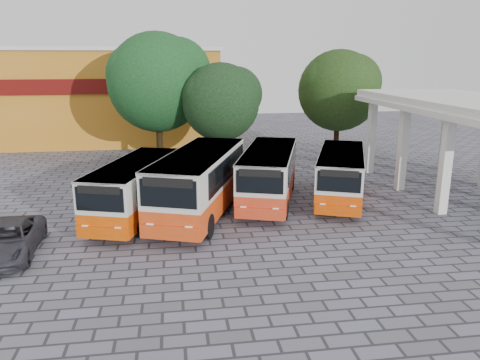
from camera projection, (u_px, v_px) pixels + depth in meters
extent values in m
plane|color=#56555F|center=(295.00, 235.00, 20.30)|extent=(90.00, 90.00, 0.00)
cube|color=silver|center=(371.00, 135.00, 30.80)|extent=(0.45, 0.45, 5.00)
cube|color=silver|center=(446.00, 133.00, 31.54)|extent=(0.45, 0.45, 5.00)
cube|color=silver|center=(475.00, 102.00, 24.26)|extent=(6.60, 15.60, 0.40)
cube|color=silver|center=(474.00, 109.00, 24.35)|extent=(6.80, 15.80, 0.30)
cube|color=#B87119|center=(106.00, 97.00, 42.64)|extent=(20.00, 10.00, 8.00)
cube|color=#590C0A|center=(97.00, 87.00, 37.45)|extent=(20.00, 0.20, 1.20)
cube|color=silver|center=(103.00, 49.00, 41.58)|extent=(20.40, 10.40, 0.30)
cube|color=#CE4300|center=(137.00, 201.00, 22.31)|extent=(4.40, 7.80, 0.98)
cube|color=beige|center=(135.00, 177.00, 22.01)|extent=(4.40, 7.80, 1.37)
cube|color=beige|center=(135.00, 164.00, 21.85)|extent=(4.44, 7.81, 0.11)
cube|color=black|center=(110.00, 177.00, 21.85)|extent=(1.92, 5.89, 0.98)
cube|color=black|center=(160.00, 176.00, 22.17)|extent=(1.92, 5.89, 0.98)
cube|color=black|center=(129.00, 200.00, 18.42)|extent=(1.93, 0.66, 0.98)
cube|color=black|center=(128.00, 190.00, 18.32)|extent=(1.71, 0.60, 0.32)
cylinder|color=black|center=(109.00, 227.00, 19.95)|extent=(0.26, 0.93, 0.93)
cylinder|color=black|center=(157.00, 224.00, 20.23)|extent=(0.26, 0.93, 0.93)
cylinder|color=black|center=(121.00, 195.00, 24.59)|extent=(0.26, 0.93, 0.93)
cylinder|color=black|center=(160.00, 193.00, 24.87)|extent=(0.26, 0.93, 0.93)
cube|color=#C73B0D|center=(200.00, 196.00, 22.57)|extent=(5.32, 8.96, 1.13)
cube|color=beige|center=(199.00, 169.00, 22.22)|extent=(5.32, 8.96, 1.58)
cube|color=beige|center=(199.00, 154.00, 22.04)|extent=(5.37, 8.97, 0.13)
cube|color=black|center=(172.00, 170.00, 22.04)|extent=(2.44, 6.69, 1.13)
cube|color=black|center=(227.00, 168.00, 22.40)|extent=(2.44, 6.69, 1.13)
cube|color=black|center=(206.00, 194.00, 18.09)|extent=(2.19, 0.83, 1.13)
cube|color=black|center=(206.00, 183.00, 17.98)|extent=(1.94, 0.74, 0.37)
cylinder|color=black|center=(177.00, 226.00, 19.85)|extent=(0.30, 1.07, 1.07)
cylinder|color=black|center=(231.00, 223.00, 20.17)|extent=(0.30, 1.07, 1.07)
cylinder|color=black|center=(175.00, 190.00, 25.19)|extent=(0.30, 1.07, 1.07)
cylinder|color=black|center=(218.00, 188.00, 25.51)|extent=(0.30, 1.07, 1.07)
cube|color=red|center=(269.00, 186.00, 24.69)|extent=(4.62, 8.17, 1.03)
cube|color=beige|center=(269.00, 163.00, 24.38)|extent=(4.62, 8.17, 1.44)
cube|color=beige|center=(269.00, 151.00, 24.21)|extent=(4.67, 8.18, 0.12)
cube|color=black|center=(247.00, 164.00, 24.21)|extent=(2.02, 6.17, 1.03)
cube|color=black|center=(291.00, 162.00, 24.54)|extent=(2.02, 6.17, 1.03)
cube|color=black|center=(287.00, 182.00, 20.61)|extent=(2.02, 0.69, 1.03)
cube|color=black|center=(287.00, 173.00, 20.51)|extent=(1.79, 0.62, 0.33)
cylinder|color=black|center=(258.00, 209.00, 22.21)|extent=(0.27, 0.98, 0.98)
cylinder|color=black|center=(301.00, 207.00, 22.51)|extent=(0.27, 0.98, 0.98)
cylinder|color=black|center=(242.00, 182.00, 27.08)|extent=(0.27, 0.98, 0.98)
cylinder|color=black|center=(277.00, 180.00, 27.38)|extent=(0.27, 0.98, 0.98)
cube|color=#CD3D00|center=(340.00, 186.00, 24.99)|extent=(4.74, 7.61, 0.96)
cube|color=beige|center=(341.00, 165.00, 24.70)|extent=(4.74, 7.61, 1.34)
cube|color=beige|center=(342.00, 153.00, 24.54)|extent=(4.78, 7.62, 0.11)
cube|color=black|center=(321.00, 165.00, 24.54)|extent=(2.27, 5.63, 0.96)
cube|color=black|center=(361.00, 164.00, 24.85)|extent=(2.27, 5.63, 0.96)
cube|color=black|center=(370.00, 182.00, 21.18)|extent=(1.85, 0.77, 0.96)
cube|color=black|center=(370.00, 174.00, 21.08)|extent=(1.64, 0.70, 0.31)
cylinder|color=black|center=(337.00, 207.00, 22.67)|extent=(0.26, 0.91, 0.91)
cylinder|color=black|center=(376.00, 205.00, 22.95)|extent=(0.26, 0.91, 0.91)
cylinder|color=black|center=(309.00, 182.00, 27.22)|extent=(0.26, 0.91, 0.91)
cylinder|color=black|center=(342.00, 180.00, 27.50)|extent=(0.26, 0.91, 0.91)
cylinder|color=black|center=(159.00, 133.00, 34.13)|extent=(0.47, 0.47, 4.31)
sphere|color=#0C3B12|center=(157.00, 82.00, 33.21)|extent=(7.04, 7.04, 7.04)
sphere|color=#0C3B12|center=(177.00, 72.00, 33.52)|extent=(4.93, 4.93, 4.93)
sphere|color=#0C3B12|center=(139.00, 75.00, 32.72)|extent=(4.58, 4.58, 4.58)
cylinder|color=#36210D|center=(221.00, 144.00, 32.35)|extent=(0.40, 0.40, 3.36)
sphere|color=black|center=(221.00, 102.00, 31.62)|extent=(5.26, 5.26, 5.26)
sphere|color=black|center=(235.00, 94.00, 31.92)|extent=(3.68, 3.68, 3.68)
sphere|color=black|center=(207.00, 96.00, 31.20)|extent=(3.42, 3.42, 3.42)
cylinder|color=black|center=(337.00, 132.00, 36.04)|extent=(0.39, 0.39, 3.76)
sphere|color=black|center=(339.00, 91.00, 35.24)|extent=(6.10, 6.10, 6.10)
sphere|color=black|center=(353.00, 82.00, 35.54)|extent=(4.27, 4.27, 4.27)
sphere|color=black|center=(326.00, 85.00, 34.78)|extent=(3.96, 3.96, 3.96)
imported|color=#2E2C35|center=(8.00, 240.00, 18.09)|extent=(2.33, 4.70, 1.28)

